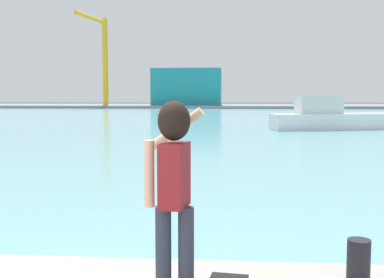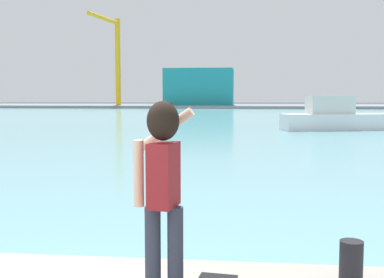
% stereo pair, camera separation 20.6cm
% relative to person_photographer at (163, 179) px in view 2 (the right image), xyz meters
% --- Properties ---
extents(ground_plane, '(220.00, 220.00, 0.00)m').
position_rel_person_photographer_xyz_m(ground_plane, '(-1.10, 49.01, -1.67)').
color(ground_plane, '#334751').
extents(harbor_water, '(140.00, 100.00, 0.02)m').
position_rel_person_photographer_xyz_m(harbor_water, '(-1.10, 51.01, -1.66)').
color(harbor_water, '#6BA8B2').
rests_on(harbor_water, ground_plane).
extents(far_shore_dock, '(140.00, 20.00, 0.50)m').
position_rel_person_photographer_xyz_m(far_shore_dock, '(-1.10, 91.01, -1.42)').
color(far_shore_dock, gray).
rests_on(far_shore_dock, ground_plane).
extents(person_photographer, '(0.53, 0.56, 1.74)m').
position_rel_person_photographer_xyz_m(person_photographer, '(0.00, 0.00, 0.00)').
color(person_photographer, '#2D3342').
rests_on(person_photographer, quay_promenade).
extents(harbor_bollard, '(0.22, 0.22, 0.43)m').
position_rel_person_photographer_xyz_m(harbor_bollard, '(1.71, 0.47, -0.85)').
color(harbor_bollard, black).
rests_on(harbor_bollard, quay_promenade).
extents(boat_moored, '(8.85, 3.98, 2.33)m').
position_rel_person_photographer_xyz_m(boat_moored, '(7.31, 29.85, -0.83)').
color(boat_moored, white).
rests_on(boat_moored, harbor_water).
extents(warehouse_left, '(12.82, 8.65, 6.86)m').
position_rel_person_photographer_xyz_m(warehouse_left, '(-7.83, 88.07, 2.26)').
color(warehouse_left, teal).
rests_on(warehouse_left, far_shore_dock).
extents(port_crane, '(2.61, 12.05, 16.10)m').
position_rel_person_photographer_xyz_m(port_crane, '(-23.25, 84.04, 8.78)').
color(port_crane, yellow).
rests_on(port_crane, far_shore_dock).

